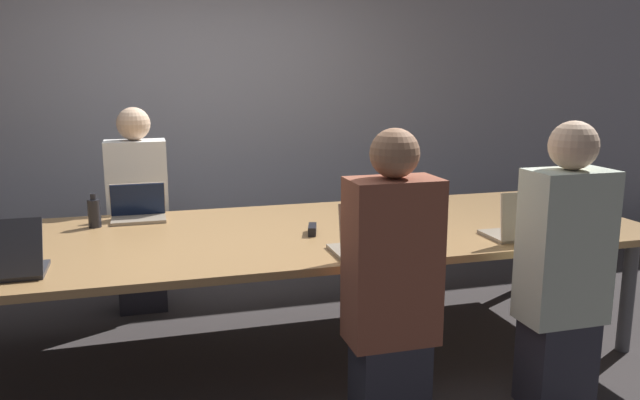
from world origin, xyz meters
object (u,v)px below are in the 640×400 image
object	(u,v)px
laptop_far_midleft	(138,209)
stapler	(312,229)
person_far_midleft	(139,213)
person_near_right	(563,272)
bottle_far_midleft	(94,213)
cup_near_midright	(404,242)
laptop_near_right	(522,225)
person_near_midright	(391,291)
laptop_near_midright	(365,240)
laptop_near_left	(3,261)

from	to	relation	value
laptop_far_midleft	stapler	world-z (taller)	laptop_far_midleft
laptop_far_midleft	person_far_midleft	bearing A→B (deg)	90.46
person_far_midleft	person_near_right	bearing A→B (deg)	-44.31
person_near_right	bottle_far_midleft	xyz separation A→B (m)	(-2.21, 1.37, 0.13)
person_far_midleft	laptop_far_midleft	bearing A→B (deg)	-89.54
bottle_far_midleft	cup_near_midright	bearing A→B (deg)	-31.60
laptop_near_right	person_near_midright	bearing A→B (deg)	24.55
laptop_far_midleft	person_near_midright	size ratio (longest dim) A/B	0.23
cup_near_midright	bottle_far_midleft	bearing A→B (deg)	148.40
laptop_near_right	laptop_near_midright	world-z (taller)	laptop_near_midright
cup_near_midright	stapler	world-z (taller)	cup_near_midright
bottle_far_midleft	laptop_near_left	distance (m)	0.93
stapler	person_near_midright	bearing A→B (deg)	-64.37
cup_near_midright	stapler	bearing A→B (deg)	128.66
person_far_midleft	laptop_near_left	bearing A→B (deg)	-111.98
bottle_far_midleft	laptop_near_left	bearing A→B (deg)	-110.81
person_far_midleft	laptop_near_midright	size ratio (longest dim) A/B	4.62
laptop_near_right	bottle_far_midleft	bearing A→B (deg)	-22.37
person_near_right	bottle_far_midleft	world-z (taller)	person_near_right
laptop_far_midleft	person_near_midright	xyz separation A→B (m)	(1.07, -1.49, -0.12)
stapler	laptop_far_midleft	bearing A→B (deg)	163.30
laptop_near_midright	person_near_midright	distance (m)	0.40
laptop_near_midright	cup_near_midright	xyz separation A→B (m)	(0.22, 0.03, -0.03)
person_near_right	cup_near_midright	world-z (taller)	person_near_right
person_near_right	laptop_far_midleft	world-z (taller)	person_near_right
laptop_near_right	bottle_far_midleft	xyz separation A→B (m)	(-2.26, 0.93, 0.01)
bottle_far_midleft	laptop_near_left	xyz separation A→B (m)	(-0.33, -0.87, -0.01)
person_near_right	stapler	distance (m)	1.34
person_far_midleft	stapler	bearing A→B (deg)	-48.10
laptop_far_midleft	stapler	distance (m)	1.14
laptop_near_right	cup_near_midright	world-z (taller)	laptop_near_right
bottle_far_midleft	cup_near_midright	distance (m)	1.83
laptop_near_right	stapler	distance (m)	1.15
laptop_far_midleft	person_near_right	bearing A→B (deg)	-37.28
laptop_near_right	laptop_near_left	distance (m)	2.59
laptop_near_left	person_near_right	bearing A→B (deg)	168.87
cup_near_midright	laptop_near_right	bearing A→B (deg)	2.09
laptop_near_midright	bottle_far_midleft	bearing A→B (deg)	-36.38
person_near_midright	cup_near_midright	bearing A→B (deg)	-120.08
person_near_midright	laptop_near_left	world-z (taller)	person_near_midright
laptop_far_midleft	person_near_midright	world-z (taller)	person_near_midright
person_near_right	cup_near_midright	size ratio (longest dim) A/B	15.34
cup_near_midright	laptop_near_left	bearing A→B (deg)	177.24
person_far_midleft	bottle_far_midleft	distance (m)	0.62
person_near_right	laptop_near_midright	size ratio (longest dim) A/B	4.64
laptop_near_midright	stapler	xyz separation A→B (m)	(-0.14, 0.48, -0.05)
laptop_near_midright	person_near_midright	xyz separation A→B (m)	(-0.01, -0.38, -0.14)
bottle_far_midleft	person_far_midleft	bearing A→B (deg)	66.21
person_near_right	laptop_near_left	bearing A→B (deg)	-11.13
person_near_right	laptop_near_right	bearing A→B (deg)	-96.89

